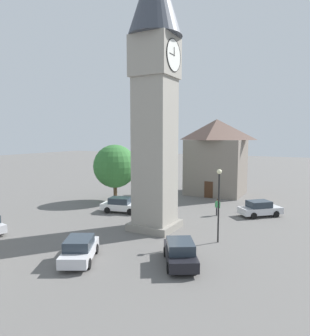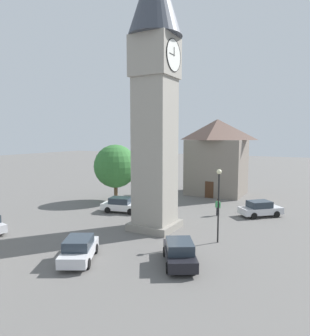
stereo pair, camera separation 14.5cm
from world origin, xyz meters
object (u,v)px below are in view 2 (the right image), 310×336
(car_black_far, at_px, (260,209))
(car_white_side, at_px, (179,252))
(car_silver_kerb, at_px, (122,205))
(building_shop_left, at_px, (217,156))
(car_red_corner, at_px, (79,249))
(tree, at_px, (116,166))
(lamp_post, at_px, (219,194))
(pedestrian, at_px, (218,205))
(clock_tower, at_px, (155,70))

(car_black_far, bearing_deg, car_white_side, -9.06)
(car_silver_kerb, distance_m, building_shop_left, 16.01)
(car_black_far, bearing_deg, car_silver_kerb, -68.32)
(car_red_corner, bearing_deg, tree, -151.58)
(lamp_post, bearing_deg, tree, -118.49)
(pedestrian, bearing_deg, lamp_post, 17.20)
(clock_tower, height_order, building_shop_left, clock_tower)
(car_white_side, bearing_deg, car_silver_kerb, -130.60)
(car_white_side, xyz_separation_m, lamp_post, (-4.98, 0.87, 2.85))
(car_silver_kerb, height_order, lamp_post, lamp_post)
(car_silver_kerb, relative_size, lamp_post, 0.81)
(tree, height_order, building_shop_left, building_shop_left)
(car_black_far, distance_m, tree, 16.96)
(pedestrian, bearing_deg, car_red_corner, -16.02)
(clock_tower, bearing_deg, car_black_far, 139.79)
(clock_tower, xyz_separation_m, pedestrian, (-6.74, 3.40, -12.17))
(car_black_far, distance_m, lamp_post, 9.77)
(tree, xyz_separation_m, lamp_post, (8.23, 15.17, -0.62))
(car_silver_kerb, distance_m, car_black_far, 13.87)
(clock_tower, bearing_deg, car_white_side, 40.06)
(car_white_side, xyz_separation_m, tree, (-13.22, -14.30, 3.47))
(clock_tower, relative_size, pedestrian, 13.31)
(car_red_corner, xyz_separation_m, lamp_post, (-7.50, 6.65, 2.85))
(pedestrian, distance_m, building_shop_left, 12.24)
(lamp_post, bearing_deg, car_silver_kerb, -109.71)
(pedestrian, relative_size, lamp_post, 0.31)
(car_red_corner, distance_m, pedestrian, 15.65)
(car_black_far, relative_size, pedestrian, 2.46)
(car_red_corner, relative_size, lamp_post, 0.81)
(car_black_far, height_order, tree, tree)
(car_white_side, distance_m, pedestrian, 12.62)
(car_white_side, bearing_deg, car_red_corner, -66.52)
(tree, bearing_deg, lamp_post, 61.51)
(clock_tower, xyz_separation_m, tree, (-7.43, -9.43, -8.95))
(pedestrian, bearing_deg, car_silver_kerb, -69.46)
(clock_tower, height_order, car_silver_kerb, clock_tower)
(lamp_post, bearing_deg, pedestrian, -162.80)
(car_red_corner, distance_m, car_black_far, 18.57)
(car_red_corner, xyz_separation_m, car_white_side, (-2.51, 5.78, 0.00))
(tree, bearing_deg, car_silver_kerb, 41.79)
(car_red_corner, bearing_deg, clock_tower, 173.67)
(car_silver_kerb, distance_m, tree, 6.52)
(car_silver_kerb, xyz_separation_m, pedestrian, (-3.43, 9.15, 0.25))
(lamp_post, bearing_deg, building_shop_left, -162.14)
(car_white_side, height_order, building_shop_left, building_shop_left)
(clock_tower, distance_m, car_silver_kerb, 14.08)
(car_red_corner, distance_m, car_white_side, 6.31)
(car_red_corner, height_order, tree, tree)
(clock_tower, distance_m, lamp_post, 11.18)
(car_silver_kerb, height_order, car_white_side, same)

